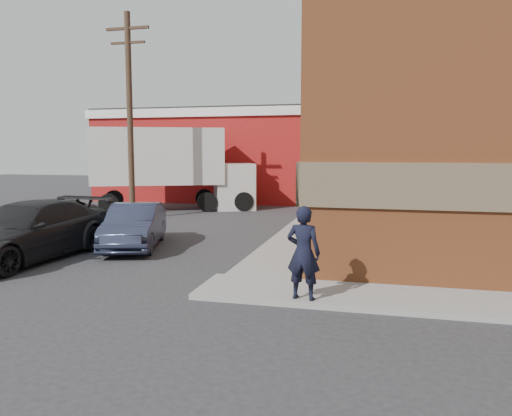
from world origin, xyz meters
The scene contains 9 objects.
ground centered at (0.00, 0.00, 0.00)m, with size 90.00×90.00×0.00m, color #28282B.
sidewalk_west centered at (0.60, 9.00, 0.06)m, with size 1.80×18.00×0.12m, color gray.
warehouse centered at (-6.00, 20.00, 2.81)m, with size 16.30×8.30×5.60m.
utility_pole centered at (-7.50, 9.00, 4.75)m, with size 2.00×0.26×9.00m.
man centered at (1.83, -1.55, 1.06)m, with size 0.68×0.45×1.87m, color black.
sedan centered at (-4.25, 3.04, 0.69)m, with size 1.47×4.21×1.39m, color #2E354D.
suv_a centered at (-7.70, 3.46, 0.69)m, with size 2.31×5.00×1.39m, color black.
suv_b centered at (-6.33, 0.68, 0.81)m, with size 2.28×5.61×1.63m, color black.
box_truck centered at (-7.09, 12.86, 2.42)m, with size 8.80×5.74×4.20m.
Camera 1 is at (3.29, -11.14, 3.05)m, focal length 35.00 mm.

